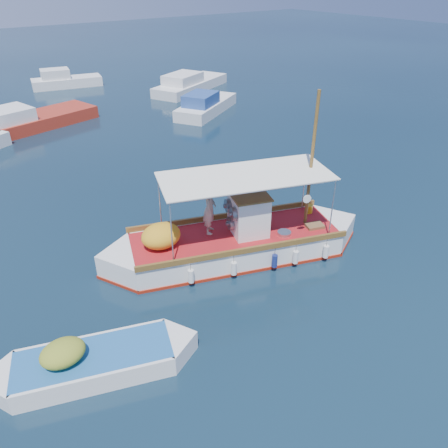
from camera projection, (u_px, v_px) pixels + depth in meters
ground at (244, 252)px, 16.50m from camera, size 160.00×160.00×0.00m
fishing_caique at (233, 242)px, 16.08m from camera, size 9.42×5.00×6.10m
dinghy at (93, 364)px, 11.49m from camera, size 5.29×2.81×1.37m
bg_boat_n at (18, 124)px, 28.40m from camera, size 10.22×5.06×1.80m
bg_boat_ne at (205, 106)px, 31.99m from camera, size 6.61×5.17×1.80m
bg_boat_e at (189, 85)px, 37.83m from camera, size 8.55×5.78×1.80m
bg_boat_far_n at (65, 81)px, 39.01m from camera, size 6.21×3.18×1.80m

